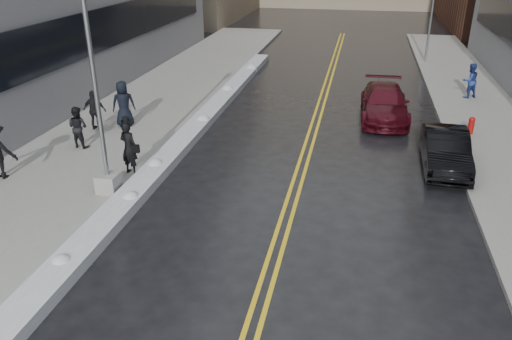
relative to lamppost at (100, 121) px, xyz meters
The scene contains 16 objects.
ground 4.62m from the lamppost, 31.22° to the right, with size 160.00×160.00×0.00m, color black.
sidewalk_west 8.72m from the lamppost, 107.03° to the left, with size 5.50×50.00×0.15m, color gray.
sidewalk_east 15.71m from the lamppost, 31.03° to the left, with size 4.00×50.00×0.15m, color gray.
lane_line_left 10.12m from the lamppost, 54.77° to the left, with size 0.12×50.00×0.01m, color gold.
lane_line_right 10.29m from the lamppost, 53.36° to the left, with size 0.12×50.00×0.01m, color gold.
snow_ridge 6.50m from the lamppost, 81.94° to the left, with size 0.90×30.00×0.34m, color silver.
lamppost is the anchor object (origin of this frame).
fire_hydrant 14.81m from the lamppost, 33.04° to the left, with size 0.26×0.26×0.73m.
traffic_signal 24.98m from the lamppost, 61.79° to the left, with size 0.16×0.20×6.00m.
pedestrian_fedora 2.06m from the lamppost, 86.08° to the left, with size 0.68×0.45×1.88m, color black.
pedestrian_b 4.68m from the lamppost, 131.07° to the left, with size 0.79×0.62×1.63m, color black.
pedestrian_c 6.51m from the lamppost, 110.55° to the left, with size 0.97×0.63×1.98m, color black.
pedestrian_d 6.38m from the lamppost, 121.49° to the left, with size 1.00×0.41×1.70m, color black.
pedestrian_east 18.94m from the lamppost, 46.06° to the left, with size 0.85×0.66×1.76m, color navy.
car_black 11.84m from the lamppost, 22.63° to the left, with size 1.48×4.23×1.39m, color black.
car_maroon 13.23m from the lamppost, 47.83° to the left, with size 2.07×5.09×1.48m, color #3D0912.
Camera 1 is at (4.25, -11.03, 7.49)m, focal length 35.00 mm.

